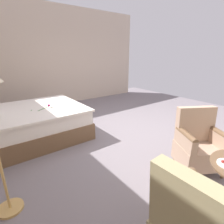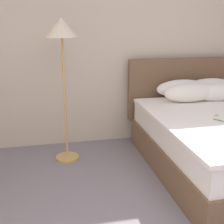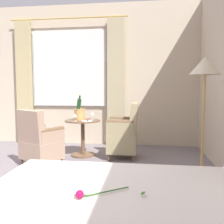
% 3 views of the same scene
% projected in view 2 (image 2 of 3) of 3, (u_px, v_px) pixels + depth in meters
% --- Properties ---
extents(wall_headboard_side, '(6.71, 0.12, 3.16)m').
position_uv_depth(wall_headboard_side, '(110.00, 22.00, 3.96)').
color(wall_headboard_side, beige).
rests_on(wall_headboard_side, ground).
extents(floor_lamp_brass, '(0.35, 0.35, 1.64)m').
position_uv_depth(floor_lamp_brass, '(62.00, 42.00, 3.36)').
color(floor_lamp_brass, tan).
rests_on(floor_lamp_brass, ground).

